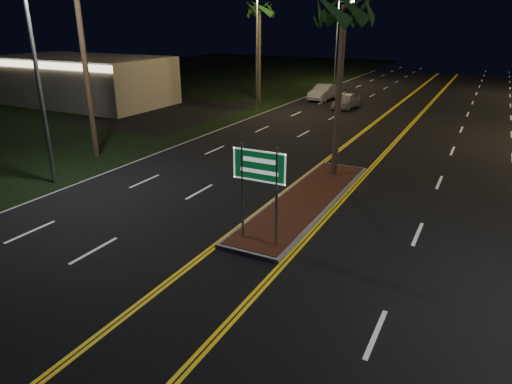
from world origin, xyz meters
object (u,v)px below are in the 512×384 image
Objects in this scene: commercial_building at (83,80)px; streetlight_left_mid at (261,37)px; streetlight_left_near at (40,53)px; median_island at (306,200)px; streetlight_left_far at (340,32)px; highway_sign at (259,175)px; palm_left_far at (259,9)px; car_far at (324,91)px; car_near at (346,99)px; palm_median at (344,10)px.

commercial_building is 16.31m from streetlight_left_mid.
commercial_building is 22.49m from streetlight_left_near.
streetlight_left_far is (-10.61, 37.00, 5.57)m from median_island.
streetlight_left_mid reaches higher than commercial_building.
streetlight_left_mid is at bearing 116.59° from highway_sign.
palm_left_far is (-2.19, 4.00, 2.09)m from streetlight_left_mid.
streetlight_left_near is at bearing -84.79° from palm_left_far.
median_island is 1.16× the size of palm_left_far.
car_far is (18.10, 11.48, -1.19)m from commercial_building.
car_near is 4.43m from car_far.
streetlight_left_near is 1.00× the size of streetlight_left_mid.
commercial_building reaches higher than car_far.
commercial_building is at bearing -148.75° from palm_left_far.
streetlight_left_mid reaches higher than highway_sign.
highway_sign is 0.73× the size of car_near.
streetlight_left_near is 12.55m from palm_median.
car_far is (2.72, 27.47, -4.85)m from streetlight_left_near.
streetlight_left_far reaches higher than median_island.
highway_sign is at bearing -6.47° from streetlight_left_near.
streetlight_left_mid is 8.74m from car_near.
palm_left_far is (-12.80, 17.50, 0.47)m from palm_median.
palm_left_far is 1.81× the size of car_far.
commercial_building is 21.47m from car_far.
streetlight_left_mid is at bearing 121.98° from median_island.
commercial_building is 3.09× the size of car_far.
car_far is at bearing 107.88° from median_island.
car_far is (-3.09, 3.17, 0.08)m from car_near.
streetlight_left_mid is 1.08× the size of palm_median.
car_near is (-4.80, 17.80, -6.54)m from palm_median.
streetlight_left_mid is (15.39, 4.01, 3.65)m from commercial_building.
streetlight_left_far is 17.45m from car_near.
streetlight_left_near is (-10.61, 1.20, 3.25)m from highway_sign.
palm_median is 1.71× the size of car_far.
palm_left_far reaches higher than highway_sign.
streetlight_left_near is 24.19m from palm_left_far.
median_island is 8.00m from palm_median.
car_near is at bearing 2.13° from palm_left_far.
median_island is 25.72m from car_far.
streetlight_left_mid reaches higher than car_near.
highway_sign is 0.36× the size of streetlight_left_far.
streetlight_left_far is at bearing 106.75° from car_far.
streetlight_left_far is 35.18m from palm_median.
car_near is 0.91× the size of car_far.
palm_left_far reaches higher than palm_median.
commercial_building is (-26.00, 17.19, -0.40)m from highway_sign.
highway_sign is at bearing -63.08° from palm_left_far.
streetlight_left_far reaches higher than commercial_building.
commercial_building is 1.70× the size of palm_left_far.
car_far is at bearing -77.76° from streetlight_left_far.
palm_left_far is at bearing -173.46° from car_near.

